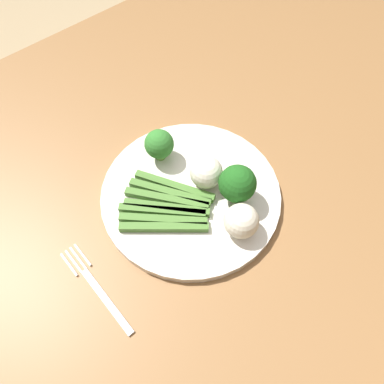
# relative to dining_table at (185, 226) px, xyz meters

# --- Properties ---
(ground_plane) EXTENTS (6.00, 6.00, 0.02)m
(ground_plane) POSITION_rel_dining_table_xyz_m (0.00, 0.00, -0.68)
(ground_plane) COLOR tan
(dining_table) EXTENTS (1.50, 1.05, 0.76)m
(dining_table) POSITION_rel_dining_table_xyz_m (0.00, 0.00, 0.00)
(dining_table) COLOR olive
(dining_table) RESTS_ON ground_plane
(plate) EXTENTS (0.30, 0.30, 0.01)m
(plate) POSITION_rel_dining_table_xyz_m (0.02, -0.00, 0.10)
(plate) COLOR silver
(plate) RESTS_ON dining_table
(asparagus_bundle) EXTENTS (0.15, 0.16, 0.01)m
(asparagus_bundle) POSITION_rel_dining_table_xyz_m (-0.03, 0.00, 0.11)
(asparagus_bundle) COLOR #47752D
(asparagus_bundle) RESTS_ON plate
(broccoli_back) EXTENTS (0.06, 0.06, 0.07)m
(broccoli_back) POSITION_rel_dining_table_xyz_m (0.06, -0.05, 0.15)
(broccoli_back) COLOR #4C7F2B
(broccoli_back) RESTS_ON plate
(broccoli_near_center) EXTENTS (0.05, 0.05, 0.06)m
(broccoli_near_center) POSITION_rel_dining_table_xyz_m (0.02, 0.09, 0.14)
(broccoli_near_center) COLOR #609E3D
(broccoli_near_center) RESTS_ON plate
(cauliflower_right) EXTENTS (0.05, 0.05, 0.05)m
(cauliflower_right) POSITION_rel_dining_table_xyz_m (0.03, -0.10, 0.13)
(cauliflower_right) COLOR silver
(cauliflower_right) RESTS_ON plate
(cauliflower_mid) EXTENTS (0.05, 0.05, 0.05)m
(cauliflower_mid) POSITION_rel_dining_table_xyz_m (0.05, 0.00, 0.13)
(cauliflower_mid) COLOR white
(cauliflower_mid) RESTS_ON plate
(fork) EXTENTS (0.03, 0.17, 0.00)m
(fork) POSITION_rel_dining_table_xyz_m (-0.19, -0.03, 0.09)
(fork) COLOR silver
(fork) RESTS_ON dining_table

